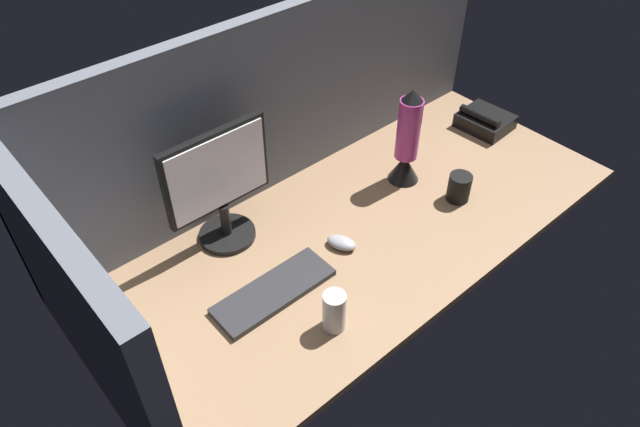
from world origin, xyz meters
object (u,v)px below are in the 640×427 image
at_px(mug_black_travel, 459,187).
at_px(mouse, 341,243).
at_px(mug_steel, 334,311).
at_px(keyboard, 274,291).
at_px(lava_lamp, 407,144).
at_px(monitor, 219,185).
at_px(desk_phone, 485,121).

bearing_deg(mug_black_travel, mouse, 168.69).
bearing_deg(mug_steel, keyboard, 104.97).
distance_m(mug_black_travel, lava_lamp, 0.23).
relative_size(keyboard, mouse, 3.85).
xyz_separation_m(monitor, lava_lamp, (0.64, -0.17, -0.06)).
xyz_separation_m(mouse, lava_lamp, (0.40, 0.11, 0.13)).
xyz_separation_m(monitor, mouse, (0.24, -0.28, -0.19)).
distance_m(keyboard, mug_steel, 0.21).
relative_size(mouse, mug_steel, 0.75).
bearing_deg(monitor, mug_black_travel, -27.98).
bearing_deg(lava_lamp, mug_black_travel, -73.35).
bearing_deg(mug_black_travel, keyboard, 173.79).
height_order(keyboard, mug_black_travel, mug_black_travel).
relative_size(monitor, keyboard, 1.06).
bearing_deg(mug_black_travel, monitor, 152.02).
relative_size(keyboard, mug_black_travel, 3.77).
relative_size(mouse, desk_phone, 0.48).
bearing_deg(desk_phone, mug_steel, -163.44).
distance_m(mouse, lava_lamp, 0.43).
xyz_separation_m(keyboard, desk_phone, (1.16, 0.13, 0.02)).
bearing_deg(desk_phone, lava_lamp, -178.87).
xyz_separation_m(mug_black_travel, lava_lamp, (-0.06, 0.20, 0.10)).
height_order(monitor, desk_phone, monitor).
distance_m(keyboard, lava_lamp, 0.70).
height_order(keyboard, mug_steel, mug_steel).
relative_size(monitor, mug_steel, 3.06).
relative_size(keyboard, mug_steel, 2.89).
height_order(keyboard, mouse, mouse).
bearing_deg(mug_steel, mug_black_travel, 10.00).
relative_size(mug_steel, lava_lamp, 0.36).
xyz_separation_m(keyboard, mouse, (0.28, 0.01, 0.01)).
distance_m(mug_steel, mug_black_travel, 0.69).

